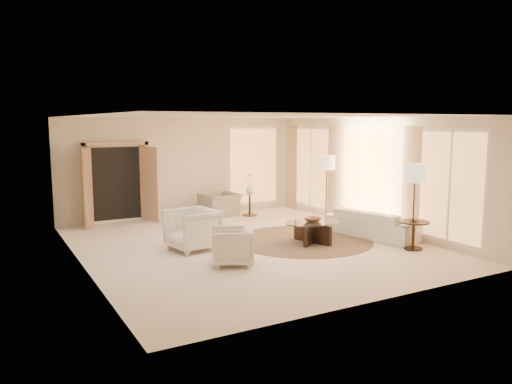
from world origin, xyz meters
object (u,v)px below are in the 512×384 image
accent_chair (220,201)px  side_vase (250,190)px  armchair_left (192,227)px  coffee_table (313,230)px  side_table (250,202)px  floor_lamp_near (327,166)px  armchair_right (232,244)px  sofa (373,223)px  bowl (313,220)px  end_vase (414,217)px  end_table (414,230)px  floor_lamp_far (415,177)px

accent_chair → side_vase: (0.80, -0.33, 0.32)m
armchair_left → side_vase: (2.91, 2.85, 0.28)m
coffee_table → side_table: 3.62m
side_table → floor_lamp_near: bearing=-58.4°
armchair_right → sofa: bearing=120.8°
bowl → floor_lamp_near: bearing=45.5°
coffee_table → end_vase: bearing=-43.3°
side_table → side_vase: (0.00, 0.00, 0.37)m
floor_lamp_near → side_vase: size_ratio=7.34×
end_vase → side_table: bearing=103.4°
sofa → end_vase: end_vase is taller
end_vase → side_vase: bearing=103.4°
end_table → bowl: size_ratio=1.72×
armchair_right → side_table: bearing=172.2°
bowl → side_vase: size_ratio=1.49×
accent_chair → coffee_table: accent_chair is taller
armchair_right → floor_lamp_far: floor_lamp_far is taller
sofa → end_table: (-0.01, -1.27, 0.09)m
floor_lamp_far → side_table: bearing=102.5°
bowl → side_vase: side_vase is taller
coffee_table → floor_lamp_far: (1.49, -1.52, 1.25)m
accent_chair → floor_lamp_near: 3.28m
floor_lamp_near → side_table: bearing=121.6°
sofa → accent_chair: size_ratio=2.20×
armchair_right → end_vase: size_ratio=4.28×
end_table → bowl: 2.15m
armchair_left → end_table: 4.69m
sofa → coffee_table: sofa is taller
sofa → coffee_table: (-1.58, 0.20, -0.02)m
side_table → floor_lamp_near: size_ratio=0.35×
floor_lamp_near → floor_lamp_far: size_ratio=1.00×
end_table → end_vase: end_vase is taller
armchair_left → side_table: (2.91, 2.85, -0.09)m
floor_lamp_near → floor_lamp_far: (-0.09, -3.13, 0.00)m
sofa → side_vase: size_ratio=8.94×
sofa → floor_lamp_near: floor_lamp_near is taller
accent_chair → end_vase: size_ratio=5.54×
floor_lamp_near → bowl: 2.47m
armchair_left → side_vase: 4.08m
coffee_table → side_vase: 3.65m
floor_lamp_near → side_vase: bearing=121.6°
coffee_table → floor_lamp_near: floor_lamp_near is taller
coffee_table → floor_lamp_near: 2.58m
end_vase → coffee_table: bearing=136.7°
sofa → side_table: size_ratio=3.47×
sofa → end_vase: 1.32m
coffee_table → end_vase: (1.57, -1.48, 0.38)m
armchair_left → end_vase: size_ratio=5.26×
floor_lamp_far → armchair_left: bearing=150.7°
armchair_left → end_table: bearing=52.7°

